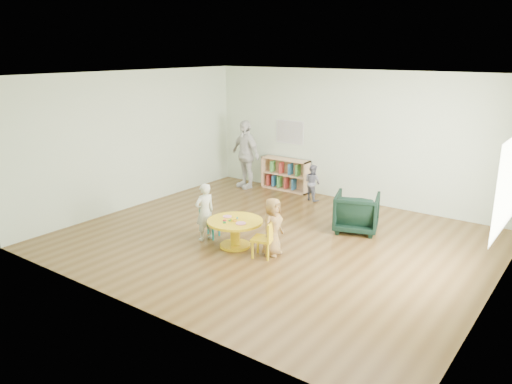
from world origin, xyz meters
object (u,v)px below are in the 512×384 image
activity_table (235,228)px  kid_chair_left (208,221)px  armchair (357,212)px  kid_chair_right (265,238)px  bookshelf (286,174)px  adult_caretaker (245,154)px  toddler (313,182)px  child_right (272,227)px  child_left (205,212)px

activity_table → kid_chair_left: size_ratio=1.76×
armchair → kid_chair_right: bearing=52.8°
bookshelf → armchair: bearing=-31.9°
kid_chair_right → adult_caretaker: adult_caretaker is taller
kid_chair_right → adult_caretaker: (-2.79, 3.15, 0.49)m
toddler → child_right: bearing=124.8°
kid_chair_left → armchair: (1.98, 1.81, 0.07)m
child_left → child_right: child_left is taller
activity_table → child_right: bearing=6.7°
child_left → adult_caretaker: 3.50m
kid_chair_left → kid_chair_right: bearing=72.1°
child_right → toddler: bearing=14.9°
bookshelf → child_right: child_right is taller
kid_chair_left → child_right: bearing=78.3°
kid_chair_right → bookshelf: size_ratio=0.50×
kid_chair_right → adult_caretaker: bearing=25.3°
armchair → adult_caretaker: adult_caretaker is taller
activity_table → child_right: child_right is taller
activity_table → child_left: 0.64m
kid_chair_right → toddler: (-0.96, 3.16, 0.08)m
bookshelf → armchair: bookshelf is taller
child_left → child_right: bearing=111.6°
activity_table → kid_chair_left: kid_chair_left is taller
adult_caretaker → child_right: bearing=-31.0°
child_right → activity_table: bearing=93.3°
bookshelf → child_right: size_ratio=1.26×
kid_chair_left → child_left: bearing=7.3°
bookshelf → armchair: 3.01m
bookshelf → kid_chair_right: bearing=-61.7°
kid_chair_right → adult_caretaker: 4.23m
kid_chair_right → toddler: size_ratio=0.75×
kid_chair_right → bookshelf: bookshelf is taller
child_left → adult_caretaker: bearing=-138.9°
child_right → bookshelf: bearing=26.3°
kid_chair_left → adult_caretaker: size_ratio=0.33×
kid_chair_right → armchair: 2.06m
child_left → child_right: 1.32m
kid_chair_left → toddler: size_ratio=0.66×
kid_chair_left → child_left: size_ratio=0.52×
bookshelf → armchair: size_ratio=1.54×
activity_table → kid_chair_left: (-0.66, 0.08, -0.04)m
bookshelf → toddler: 1.02m
bookshelf → armchair: (2.56, -1.59, -0.01)m
child_right → kid_chair_right: bearing=162.9°
armchair → kid_chair_left: bearing=23.8°
activity_table → bookshelf: bookshelf is taller
activity_table → toddler: size_ratio=1.17×
toddler → kid_chair_right: bearing=123.5°
kid_chair_right → child_left: child_left is taller
activity_table → child_left: (-0.61, -0.06, 0.18)m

